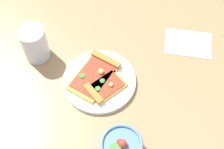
{
  "coord_description": "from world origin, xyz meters",
  "views": [
    {
      "loc": [
        0.45,
        0.19,
        0.83
      ],
      "look_at": [
        -0.02,
        0.0,
        0.03
      ],
      "focal_mm": 49.33,
      "sensor_mm": 36.0,
      "label": 1
    }
  ],
  "objects_px": {
    "soda_glass": "(35,44)",
    "paper_napkin": "(188,43)",
    "salad_bowl": "(121,148)",
    "pizza_slice_far": "(103,88)",
    "plate": "(99,81)",
    "pizza_slice_near": "(96,73)"
  },
  "relations": [
    {
      "from": "soda_glass",
      "to": "paper_napkin",
      "type": "distance_m",
      "value": 0.51
    },
    {
      "from": "salad_bowl",
      "to": "paper_napkin",
      "type": "xyz_separation_m",
      "value": [
        -0.44,
        0.08,
        -0.03
      ]
    },
    {
      "from": "pizza_slice_far",
      "to": "paper_napkin",
      "type": "xyz_separation_m",
      "value": [
        -0.28,
        0.2,
        -0.02
      ]
    },
    {
      "from": "plate",
      "to": "salad_bowl",
      "type": "distance_m",
      "value": 0.23
    },
    {
      "from": "pizza_slice_near",
      "to": "paper_napkin",
      "type": "xyz_separation_m",
      "value": [
        -0.24,
        0.24,
        -0.02
      ]
    },
    {
      "from": "pizza_slice_far",
      "to": "soda_glass",
      "type": "xyz_separation_m",
      "value": [
        -0.05,
        -0.26,
        0.04
      ]
    },
    {
      "from": "pizza_slice_near",
      "to": "paper_napkin",
      "type": "relative_size",
      "value": 1.11
    },
    {
      "from": "pizza_slice_near",
      "to": "soda_glass",
      "type": "xyz_separation_m",
      "value": [
        -0.0,
        -0.21,
        0.04
      ]
    },
    {
      "from": "plate",
      "to": "pizza_slice_far",
      "type": "bearing_deg",
      "value": 43.25
    },
    {
      "from": "plate",
      "to": "paper_napkin",
      "type": "bearing_deg",
      "value": 139.4
    },
    {
      "from": "plate",
      "to": "salad_bowl",
      "type": "height_order",
      "value": "salad_bowl"
    },
    {
      "from": "plate",
      "to": "pizza_slice_near",
      "type": "height_order",
      "value": "pizza_slice_near"
    },
    {
      "from": "pizza_slice_near",
      "to": "paper_napkin",
      "type": "height_order",
      "value": "pizza_slice_near"
    },
    {
      "from": "pizza_slice_near",
      "to": "pizza_slice_far",
      "type": "bearing_deg",
      "value": 44.82
    },
    {
      "from": "salad_bowl",
      "to": "paper_napkin",
      "type": "bearing_deg",
      "value": 170.29
    },
    {
      "from": "pizza_slice_near",
      "to": "salad_bowl",
      "type": "bearing_deg",
      "value": 39.21
    },
    {
      "from": "salad_bowl",
      "to": "soda_glass",
      "type": "relative_size",
      "value": 0.96
    },
    {
      "from": "pizza_slice_far",
      "to": "pizza_slice_near",
      "type": "bearing_deg",
      "value": -135.18
    },
    {
      "from": "plate",
      "to": "pizza_slice_near",
      "type": "xyz_separation_m",
      "value": [
        -0.02,
        -0.02,
        0.01
      ]
    },
    {
      "from": "salad_bowl",
      "to": "pizza_slice_near",
      "type": "bearing_deg",
      "value": -140.79
    },
    {
      "from": "pizza_slice_far",
      "to": "paper_napkin",
      "type": "bearing_deg",
      "value": 145.26
    },
    {
      "from": "plate",
      "to": "salad_bowl",
      "type": "xyz_separation_m",
      "value": [
        0.18,
        0.14,
        0.02
      ]
    }
  ]
}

